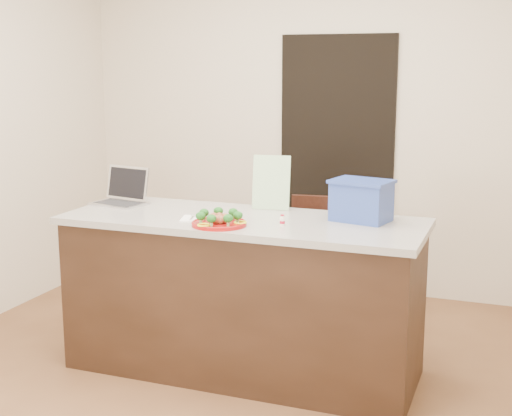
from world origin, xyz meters
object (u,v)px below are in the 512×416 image
at_px(yogurt_bottle, 282,221).
at_px(chair, 316,255).
at_px(laptop, 123,194).
at_px(plate, 219,223).
at_px(island, 243,295).
at_px(blue_box, 361,200).
at_px(napkin, 197,219).

height_order(yogurt_bottle, chair, yogurt_bottle).
height_order(laptop, chair, laptop).
bearing_deg(plate, yogurt_bottle, 19.92).
height_order(plate, laptop, laptop).
distance_m(laptop, chair, 1.35).
xyz_separation_m(island, chair, (0.21, 0.82, 0.05)).
xyz_separation_m(plate, yogurt_bottle, (0.32, 0.12, 0.01)).
relative_size(laptop, chair, 0.39).
bearing_deg(island, chair, 75.61).
height_order(yogurt_bottle, blue_box, blue_box).
bearing_deg(laptop, blue_box, 11.94).
bearing_deg(laptop, chair, 43.45).
height_order(plate, yogurt_bottle, yogurt_bottle).
relative_size(plate, chair, 0.33).
bearing_deg(island, laptop, 171.00).
xyz_separation_m(napkin, chair, (0.44, 0.94, -0.41)).
height_order(island, napkin, napkin).
bearing_deg(island, plate, -101.52).
height_order(plate, blue_box, blue_box).
distance_m(napkin, blue_box, 0.92).
height_order(napkin, yogurt_bottle, yogurt_bottle).
height_order(napkin, laptop, laptop).
bearing_deg(yogurt_bottle, chair, 94.09).
distance_m(napkin, laptop, 0.69).
distance_m(island, laptop, 1.01).
relative_size(island, chair, 2.28).
bearing_deg(blue_box, yogurt_bottle, -131.37).
bearing_deg(yogurt_bottle, napkin, -178.08).
relative_size(yogurt_bottle, laptop, 0.17).
height_order(blue_box, chair, blue_box).
distance_m(plate, napkin, 0.21).
xyz_separation_m(napkin, laptop, (-0.63, 0.26, 0.06)).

